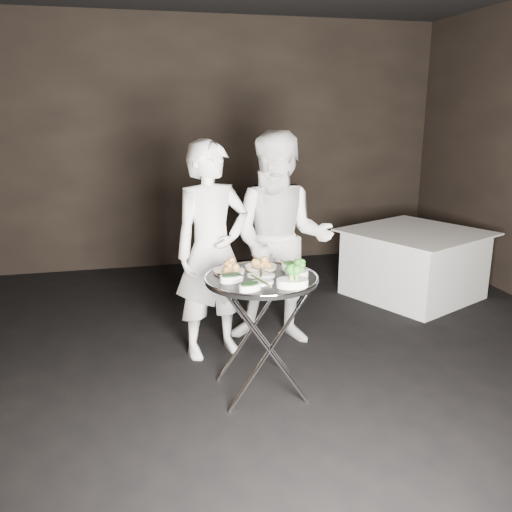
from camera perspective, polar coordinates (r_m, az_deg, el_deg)
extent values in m
cube|color=black|center=(3.89, 2.56, -14.88)|extent=(6.00, 7.00, 0.05)
cube|color=black|center=(6.83, -5.68, 11.60)|extent=(6.00, 0.05, 3.00)
cylinder|color=silver|center=(3.57, 1.41, -9.98)|extent=(0.56, 0.03, 0.83)
cylinder|color=silver|center=(3.57, 1.41, -9.98)|extent=(0.56, 0.03, 0.83)
cylinder|color=silver|center=(3.95, -0.23, -7.38)|extent=(0.56, 0.03, 0.83)
cylinder|color=silver|center=(3.95, -0.23, -7.38)|extent=(0.56, 0.03, 0.83)
cylinder|color=silver|center=(3.57, -3.16, -3.32)|extent=(0.02, 0.48, 0.02)
cylinder|color=silver|center=(3.68, 4.16, -2.76)|extent=(0.02, 0.48, 0.02)
cylinder|color=black|center=(3.61, 0.56, -2.48)|extent=(0.75, 0.75, 0.03)
torus|color=silver|center=(3.60, 0.56, -2.24)|extent=(0.77, 0.77, 0.02)
cylinder|color=beige|center=(3.71, -2.87, -1.61)|extent=(0.21, 0.21, 0.02)
cylinder|color=beige|center=(3.80, 0.52, -1.17)|extent=(0.22, 0.22, 0.02)
cylinder|color=white|center=(3.77, 3.62, -1.10)|extent=(0.12, 0.12, 0.05)
cylinder|color=silver|center=(3.70, -2.75, -1.00)|extent=(0.14, 0.13, 0.01)
cylinder|color=silver|center=(3.80, 0.52, -0.57)|extent=(0.04, 0.18, 0.01)
cylinder|color=silver|center=(3.77, 3.47, -0.71)|extent=(0.08, 0.17, 0.01)
cylinder|color=silver|center=(3.50, -2.73, -1.98)|extent=(0.17, 0.09, 0.01)
cylinder|color=silver|center=(3.60, 4.16, -1.49)|extent=(0.09, 0.16, 0.01)
cylinder|color=silver|center=(3.60, 0.53, -1.46)|extent=(0.10, 0.16, 0.01)
imported|color=white|center=(4.23, -4.63, 0.53)|extent=(0.71, 0.56, 1.71)
imported|color=white|center=(4.45, 2.65, 1.65)|extent=(1.04, 0.94, 1.76)
cube|color=silver|center=(5.92, 16.26, -0.88)|extent=(1.10, 1.10, 0.69)
cube|color=silver|center=(5.84, 16.52, 2.45)|extent=(1.24, 1.24, 0.02)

